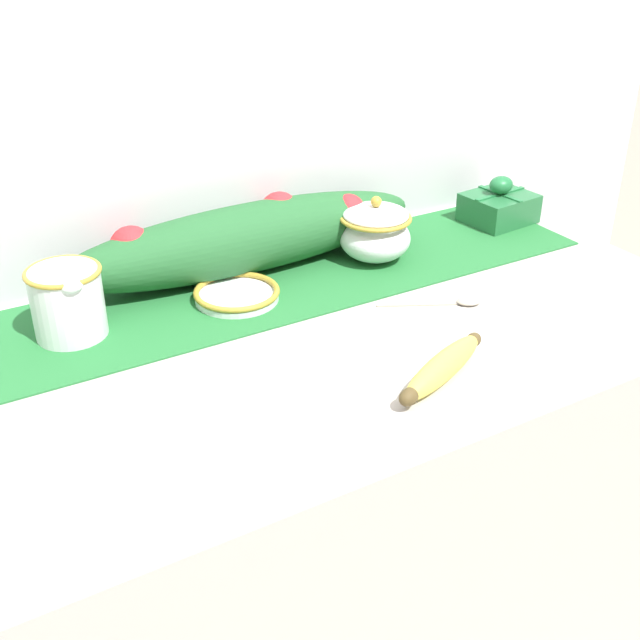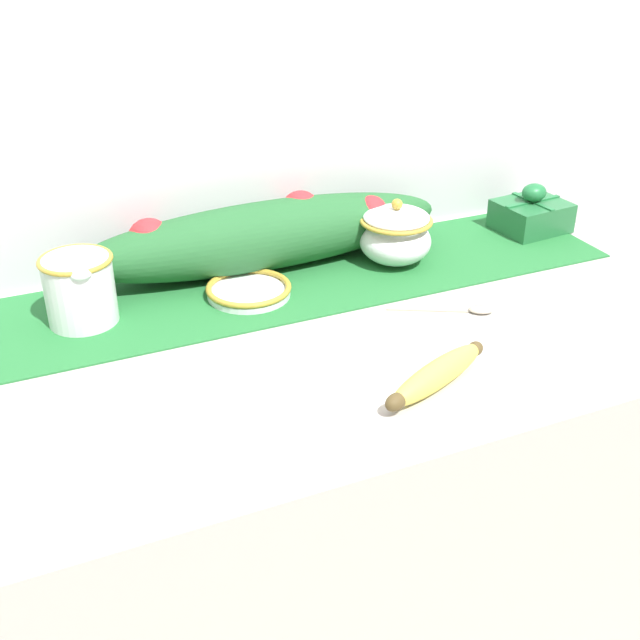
{
  "view_description": "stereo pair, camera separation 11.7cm",
  "coord_description": "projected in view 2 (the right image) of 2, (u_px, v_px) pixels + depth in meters",
  "views": [
    {
      "loc": [
        -0.55,
        -0.93,
        1.49
      ],
      "look_at": [
        -0.03,
        -0.04,
        0.93
      ],
      "focal_mm": 45.0,
      "sensor_mm": 36.0,
      "label": 1
    },
    {
      "loc": [
        -0.45,
        -0.98,
        1.49
      ],
      "look_at": [
        -0.03,
        -0.04,
        0.93
      ],
      "focal_mm": 45.0,
      "sensor_mm": 36.0,
      "label": 2
    }
  ],
  "objects": [
    {
      "name": "banana",
      "position": [
        437.0,
        374.0,
        1.1
      ],
      "size": [
        0.21,
        0.11,
        0.04
      ],
      "rotation": [
        0.0,
        0.0,
        0.4
      ],
      "color": "#DBCC4C",
      "rests_on": "countertop"
    },
    {
      "name": "poinsettia_garland",
      "position": [
        265.0,
        234.0,
        1.42
      ],
      "size": [
        0.68,
        0.13,
        0.13
      ],
      "color": "#235B2D",
      "rests_on": "countertop"
    },
    {
      "name": "cream_pitcher",
      "position": [
        79.0,
        287.0,
        1.24
      ],
      "size": [
        0.11,
        0.13,
        0.11
      ],
      "color": "white",
      "rests_on": "countertop"
    },
    {
      "name": "table_runner",
      "position": [
        282.0,
        284.0,
        1.39
      ],
      "size": [
        1.21,
        0.27,
        0.0
      ],
      "primitive_type": "cube",
      "color": "#236B33",
      "rests_on": "countertop"
    },
    {
      "name": "sugar_bowl",
      "position": [
        396.0,
        234.0,
        1.44
      ],
      "size": [
        0.13,
        0.13,
        0.12
      ],
      "color": "white",
      "rests_on": "countertop"
    },
    {
      "name": "spoon",
      "position": [
        474.0,
        310.0,
        1.3
      ],
      "size": [
        0.16,
        0.09,
        0.01
      ],
      "rotation": [
        0.0,
        0.0,
        -0.48
      ],
      "color": "#A89E89",
      "rests_on": "countertop"
    },
    {
      "name": "small_dish",
      "position": [
        249.0,
        290.0,
        1.34
      ],
      "size": [
        0.14,
        0.14,
        0.02
      ],
      "color": "white",
      "rests_on": "countertop"
    },
    {
      "name": "back_wall",
      "position": [
        242.0,
        75.0,
        1.37
      ],
      "size": [
        2.11,
        0.04,
        2.4
      ],
      "primitive_type": "cube",
      "color": "silver",
      "rests_on": "ground_plane"
    },
    {
      "name": "gift_box",
      "position": [
        531.0,
        214.0,
        1.59
      ],
      "size": [
        0.14,
        0.12,
        0.09
      ],
      "rotation": [
        0.0,
        0.0,
        0.09
      ],
      "color": "#236638",
      "rests_on": "countertop"
    },
    {
      "name": "countertop",
      "position": [
        325.0,
        544.0,
        1.45
      ],
      "size": [
        1.31,
        0.67,
        0.88
      ],
      "primitive_type": "cube",
      "color": "#B7B2AD",
      "rests_on": "ground_plane"
    }
  ]
}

